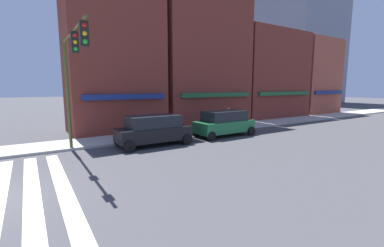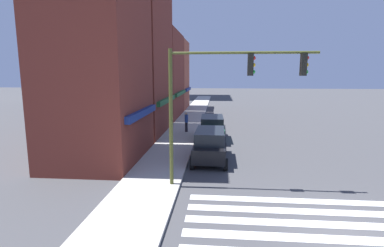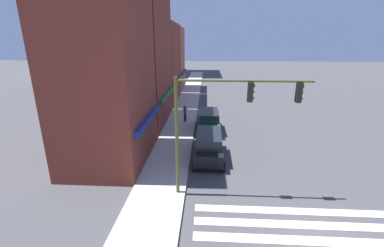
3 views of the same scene
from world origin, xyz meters
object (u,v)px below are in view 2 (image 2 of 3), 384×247
(pedestrian_blue_shirt, at_px, (186,122))
(traffic_signal, at_px, (223,87))
(suv_green, at_px, (212,127))
(suv_black, at_px, (210,144))

(pedestrian_blue_shirt, bearing_deg, traffic_signal, -40.98)
(suv_green, bearing_deg, traffic_signal, -177.79)
(suv_green, bearing_deg, pedestrian_blue_shirt, 42.36)
(pedestrian_blue_shirt, bearing_deg, suv_green, -10.38)
(suv_black, height_order, suv_green, same)
(suv_black, height_order, pedestrian_blue_shirt, suv_black)
(suv_green, xyz_separation_m, pedestrian_blue_shirt, (2.48, 2.38, 0.04))
(traffic_signal, bearing_deg, pedestrian_blue_shirt, 13.31)
(traffic_signal, height_order, suv_green, traffic_signal)
(suv_black, bearing_deg, traffic_signal, -170.88)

